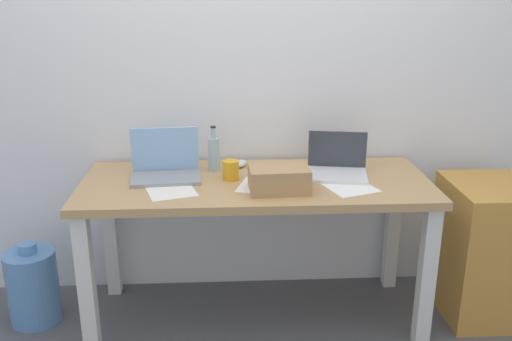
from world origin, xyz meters
name	(u,v)px	position (x,y,z in m)	size (l,w,h in m)	color
ground_plane	(256,315)	(0.00, 0.00, 0.00)	(8.00, 8.00, 0.00)	#515459
back_wall	(252,56)	(0.00, 0.40, 1.30)	(5.20, 0.08, 2.60)	white
desk	(256,201)	(0.00, 0.00, 0.65)	(1.69, 0.68, 0.76)	tan
laptop_left	(165,167)	(-0.44, 0.06, 0.81)	(0.35, 0.24, 0.24)	gray
laptop_right	(337,167)	(0.41, 0.06, 0.80)	(0.33, 0.28, 0.20)	silver
beer_bottle	(214,153)	(-0.21, 0.16, 0.85)	(0.06, 0.06, 0.23)	#99B7C1
computer_mouse	(240,164)	(-0.07, 0.22, 0.77)	(0.06, 0.10, 0.03)	silver
cardboard_box	(279,179)	(0.10, -0.14, 0.81)	(0.27, 0.19, 0.11)	tan
coffee_mug	(231,170)	(-0.12, 0.02, 0.80)	(0.08, 0.08, 0.10)	gold
paper_sheet_center	(264,183)	(0.04, -0.05, 0.76)	(0.21, 0.30, 0.00)	white
paper_sheet_front_right	(346,185)	(0.42, -0.09, 0.76)	(0.21, 0.30, 0.00)	white
paper_sheet_front_left	(169,188)	(-0.41, -0.09, 0.76)	(0.21, 0.30, 0.00)	white
water_cooler_jug	(33,286)	(-1.14, 0.02, 0.20)	(0.26, 0.26, 0.43)	#598CC6
filing_cabinet	(484,250)	(1.18, -0.01, 0.36)	(0.40, 0.48, 0.71)	#C68938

